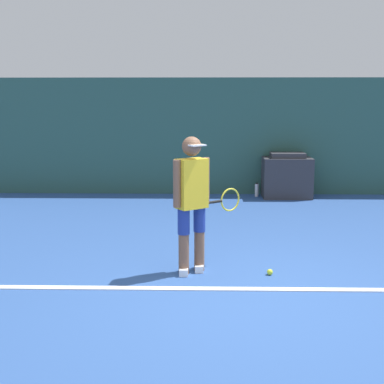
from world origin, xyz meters
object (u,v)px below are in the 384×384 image
tennis_player (192,198)px  tennis_ball (270,272)px  covered_chair (287,176)px  water_bottle (257,190)px

tennis_player → tennis_ball: 1.23m
tennis_player → tennis_ball: size_ratio=23.25×
tennis_player → covered_chair: 5.10m
covered_chair → water_bottle: bearing=171.2°
tennis_player → covered_chair: (1.81, 4.74, -0.44)m
covered_chair → tennis_player: bearing=-110.9°
tennis_player → water_bottle: (1.22, 4.83, -0.74)m
tennis_ball → covered_chair: bearing=79.2°
tennis_ball → water_bottle: (0.33, 4.92, 0.10)m
tennis_ball → water_bottle: bearing=86.2°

